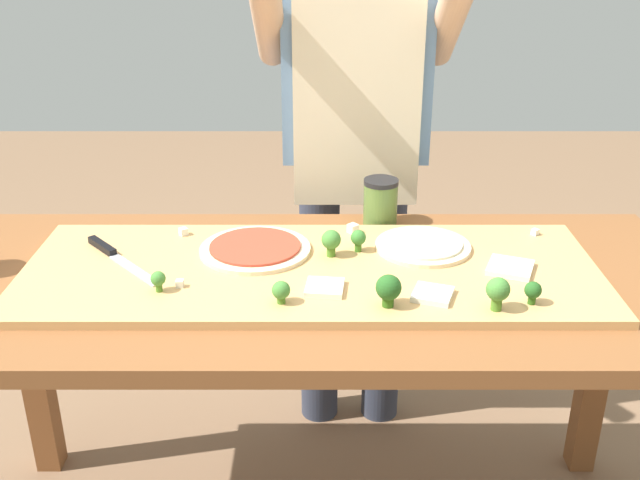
{
  "coord_description": "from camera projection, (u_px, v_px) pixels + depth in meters",
  "views": [
    {
      "loc": [
        0.01,
        -1.47,
        1.54
      ],
      "look_at": [
        0.02,
        -0.01,
        0.89
      ],
      "focal_mm": 41.5,
      "sensor_mm": 36.0,
      "label": 1
    }
  ],
  "objects": [
    {
      "name": "broccoli_floret_front_mid",
      "position": [
        278.0,
        291.0,
        1.48
      ],
      "size": [
        0.04,
        0.04,
        0.05
      ],
      "color": "#487A23",
      "rests_on": "cutting_board"
    },
    {
      "name": "cheese_crumble_a",
      "position": [
        350.0,
        228.0,
        1.81
      ],
      "size": [
        0.03,
        0.03,
        0.02
      ],
      "primitive_type": "cube",
      "rotation": [
        0.0,
        0.0,
        0.69
      ],
      "color": "silver",
      "rests_on": "cutting_board"
    },
    {
      "name": "broccoli_floret_front_left",
      "position": [
        155.0,
        280.0,
        1.52
      ],
      "size": [
        0.03,
        0.03,
        0.05
      ],
      "color": "#487A23",
      "rests_on": "cutting_board"
    },
    {
      "name": "cheese_crumble_c",
      "position": [
        328.0,
        238.0,
        1.77
      ],
      "size": [
        0.02,
        0.02,
        0.02
      ],
      "primitive_type": "cube",
      "rotation": [
        0.0,
        0.0,
        0.57
      ],
      "color": "silver",
      "rests_on": "cutting_board"
    },
    {
      "name": "cutting_board",
      "position": [
        308.0,
        271.0,
        1.65
      ],
      "size": [
        1.28,
        0.48,
        0.02
      ],
      "primitive_type": "cube",
      "color": "tan",
      "rests_on": "prep_table"
    },
    {
      "name": "cheese_crumble_b",
      "position": [
        177.0,
        284.0,
        1.55
      ],
      "size": [
        0.02,
        0.02,
        0.02
      ],
      "primitive_type": "cube",
      "rotation": [
        0.0,
        0.0,
        1.57
      ],
      "color": "silver",
      "rests_on": "cutting_board"
    },
    {
      "name": "pizza_slice_far_left",
      "position": [
        430.0,
        294.0,
        1.51
      ],
      "size": [
        0.1,
        0.1,
        0.01
      ],
      "primitive_type": "cube",
      "rotation": [
        0.0,
        0.0,
        -0.34
      ],
      "color": "silver",
      "rests_on": "cutting_board"
    },
    {
      "name": "broccoli_floret_center_right",
      "position": [
        355.0,
        238.0,
        1.7
      ],
      "size": [
        0.04,
        0.04,
        0.05
      ],
      "color": "#3F7220",
      "rests_on": "cutting_board"
    },
    {
      "name": "broccoli_floret_center_left",
      "position": [
        495.0,
        290.0,
        1.45
      ],
      "size": [
        0.05,
        0.05,
        0.07
      ],
      "color": "#487A23",
      "rests_on": "cutting_board"
    },
    {
      "name": "chefs_knife",
      "position": [
        110.0,
        254.0,
        1.69
      ],
      "size": [
        0.22,
        0.24,
        0.02
      ],
      "color": "#B7BABF",
      "rests_on": "cutting_board"
    },
    {
      "name": "sauce_jar",
      "position": [
        377.0,
        202.0,
        1.89
      ],
      "size": [
        0.09,
        0.09,
        0.12
      ],
      "color": "#517033",
      "rests_on": "prep_table"
    },
    {
      "name": "broccoli_floret_back_mid",
      "position": [
        530.0,
        290.0,
        1.48
      ],
      "size": [
        0.03,
        0.03,
        0.05
      ],
      "color": "#2C5915",
      "rests_on": "cutting_board"
    },
    {
      "name": "pizza_whole_cheese_artichoke",
      "position": [
        420.0,
        245.0,
        1.73
      ],
      "size": [
        0.22,
        0.22,
        0.02
      ],
      "color": "beige",
      "rests_on": "cutting_board"
    },
    {
      "name": "cheese_crumble_e",
      "position": [
        532.0,
        232.0,
        1.8
      ],
      "size": [
        0.02,
        0.02,
        0.01
      ],
      "primitive_type": "cube",
      "rotation": [
        0.0,
        0.0,
        0.69
      ],
      "color": "white",
      "rests_on": "cutting_board"
    },
    {
      "name": "pizza_slice_center",
      "position": [
        322.0,
        288.0,
        1.54
      ],
      "size": [
        0.09,
        0.09,
        0.01
      ],
      "primitive_type": "cube",
      "rotation": [
        0.0,
        0.0,
        -0.1
      ],
      "color": "silver",
      "rests_on": "cutting_board"
    },
    {
      "name": "broccoli_floret_front_right",
      "position": [
        328.0,
        241.0,
        1.68
      ],
      "size": [
        0.04,
        0.04,
        0.06
      ],
      "color": "#487A23",
      "rests_on": "cutting_board"
    },
    {
      "name": "pizza_whole_tomato_red",
      "position": [
        252.0,
        249.0,
        1.71
      ],
      "size": [
        0.26,
        0.26,
        0.02
      ],
      "color": "beige",
      "rests_on": "cutting_board"
    },
    {
      "name": "cheese_crumble_d",
      "position": [
        180.0,
        232.0,
        1.8
      ],
      "size": [
        0.03,
        0.03,
        0.02
      ],
      "primitive_type": "cube",
      "rotation": [
        0.0,
        0.0,
        0.61
      ],
      "color": "white",
      "rests_on": "cutting_board"
    },
    {
      "name": "cook_center",
      "position": [
        352.0,
        122.0,
        2.07
      ],
      "size": [
        0.54,
        0.39,
        1.67
      ],
      "color": "#333847",
      "rests_on": "ground"
    },
    {
      "name": "pizza_slice_near_right",
      "position": [
        507.0,
        267.0,
        1.63
      ],
      "size": [
        0.12,
        0.12,
        0.01
      ],
      "primitive_type": "cube",
      "rotation": [
        0.0,
        0.0,
        -0.38
      ],
      "color": "silver",
      "rests_on": "cutting_board"
    },
    {
      "name": "prep_table",
      "position": [
        311.0,
        319.0,
        1.69
      ],
      "size": [
        1.72,
        0.74,
        0.8
      ],
      "color": "brown",
      "rests_on": "ground"
    },
    {
      "name": "broccoli_floret_back_right",
      "position": [
        386.0,
        288.0,
        1.46
      ],
      "size": [
        0.05,
        0.05,
        0.07
      ],
      "color": "#2C5915",
      "rests_on": "cutting_board"
    }
  ]
}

